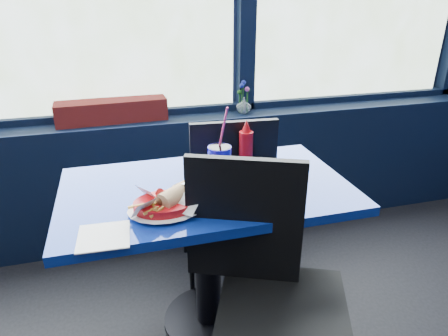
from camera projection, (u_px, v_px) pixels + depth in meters
The scene contains 10 objects.
window_sill at pixel (130, 182), 2.52m from camera, with size 5.00×0.26×0.80m, color black.
near_table at pixel (207, 223), 1.75m from camera, with size 1.20×0.70×0.75m.
chair_near_front at pixel (266, 277), 1.42m from camera, with size 0.59×0.59×0.99m.
chair_near_back at pixel (225, 190), 2.08m from camera, with size 0.47×0.47×0.96m.
planter_box at pixel (112, 111), 2.33m from camera, with size 0.63×0.16×0.13m, color maroon.
flower_vase at pixel (244, 103), 2.48m from camera, with size 0.11×0.12×0.20m.
food_basket at pixel (167, 203), 1.48m from camera, with size 0.29×0.29×0.09m.
ketchup_bottle at pixel (246, 148), 1.80m from camera, with size 0.06×0.06×0.24m.
soda_cup at pixel (220, 164), 1.69m from camera, with size 0.10×0.10×0.34m.
napkin at pixel (104, 236), 1.33m from camera, with size 0.17×0.17×0.00m, color white.
Camera 1 is at (-0.03, 0.53, 1.50)m, focal length 32.00 mm.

